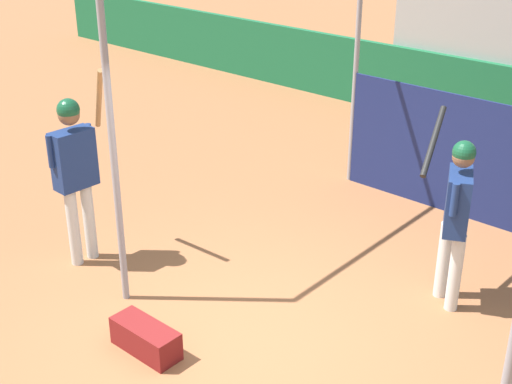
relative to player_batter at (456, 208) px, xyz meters
name	(u,v)px	position (x,y,z in m)	size (l,w,h in m)	color
ground_plane	(241,343)	(-1.10, -1.90, -1.07)	(60.00, 60.00, 0.00)	#935B38
batting_cage	(468,137)	(-0.54, 1.29, 0.24)	(4.02, 4.14, 3.09)	gray
player_batter	(456,208)	(0.00, 0.00, 0.00)	(0.72, 0.78, 1.90)	silver
player_waiting	(75,164)	(-3.48, -1.92, 0.10)	(0.54, 0.81, 2.22)	silver
equipment_bag	(146,338)	(-1.68, -2.57, -0.93)	(0.70, 0.28, 0.28)	maroon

